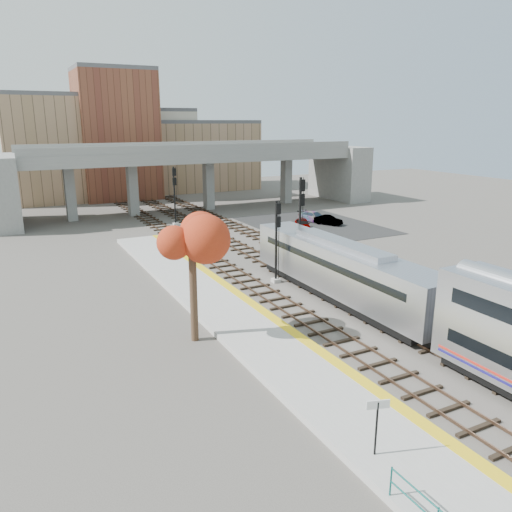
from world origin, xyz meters
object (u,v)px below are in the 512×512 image
signal_mast_mid (300,221)px  car_b (328,220)px  signal_mast_near (277,244)px  tree (192,247)px  car_a (303,224)px  car_c (314,217)px  locomotive (340,269)px  signal_mast_far (175,197)px

signal_mast_mid → car_b: size_ratio=2.23×
signal_mast_near → tree: size_ratio=0.86×
tree → car_b: (26.41, 24.15, -5.00)m
signal_mast_near → tree: bearing=-142.7°
signal_mast_near → signal_mast_mid: size_ratio=0.83×
car_a → car_b: 4.55m
car_c → car_a: bearing=-155.9°
signal_mast_near → signal_mast_mid: (4.10, 3.12, 0.89)m
locomotive → car_a: locomotive is taller
signal_mast_far → car_b: signal_mast_far is taller
signal_mast_far → car_b: bearing=-26.4°
signal_mast_near → signal_mast_mid: 5.23m
car_a → signal_mast_near: bearing=-104.1°
locomotive → signal_mast_near: (-2.10, 5.54, 0.86)m
car_b → signal_mast_mid: bearing=-161.2°
car_c → signal_mast_near: bearing=-148.0°
locomotive → signal_mast_near: bearing=110.8°
locomotive → signal_mast_mid: signal_mast_mid is taller
car_b → car_c: (-0.49, 2.45, 0.06)m
tree → car_a: tree is taller
car_b → car_a: bearing=165.3°
signal_mast_near → locomotive: bearing=-69.2°
signal_mast_far → locomotive: bearing=-86.1°
car_a → car_c: 5.28m
signal_mast_far → car_a: bearing=-37.2°
car_b → signal_mast_near: bearing=-163.3°
signal_mast_mid → car_a: 15.53m
locomotive → signal_mast_far: 30.88m
locomotive → tree: size_ratio=2.52×
locomotive → signal_mast_mid: size_ratio=2.43×
car_b → car_c: car_c is taller
locomotive → signal_mast_far: bearing=93.9°
signal_mast_near → car_b: 23.97m
signal_mast_far → signal_mast_mid: bearing=-79.5°
tree → car_a: bearing=46.4°
signal_mast_mid → signal_mast_far: signal_mast_mid is taller
signal_mast_near → car_a: bearing=51.8°
signal_mast_far → car_a: (12.43, -9.45, -2.87)m
signal_mast_far → tree: (-9.56, -32.52, 2.05)m
car_c → locomotive: bearing=-137.6°
signal_mast_near → car_a: signal_mast_near is taller
signal_mast_mid → car_b: 19.06m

